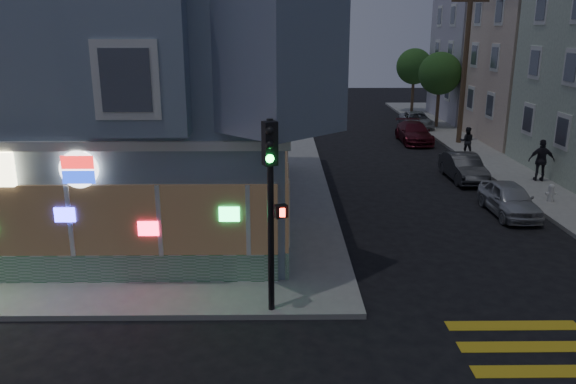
{
  "coord_description": "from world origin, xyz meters",
  "views": [
    {
      "loc": [
        0.9,
        -10.45,
        6.9
      ],
      "look_at": [
        1.09,
        5.09,
        2.41
      ],
      "focal_mm": 35.0,
      "sensor_mm": 36.0,
      "label": 1
    }
  ],
  "objects_px": {
    "parked_car_b": "(463,167)",
    "traffic_signal": "(271,186)",
    "utility_pole": "(465,66)",
    "parked_car_a": "(509,199)",
    "street_tree_near": "(440,74)",
    "pedestrian_b": "(541,160)",
    "fire_hydrant": "(551,192)",
    "pedestrian_a": "(467,141)",
    "parked_car_c": "(414,133)",
    "street_tree_far": "(414,67)",
    "parked_car_d": "(416,121)"
  },
  "relations": [
    {
      "from": "parked_car_b",
      "to": "traffic_signal",
      "type": "relative_size",
      "value": 0.8
    },
    {
      "from": "utility_pole",
      "to": "parked_car_a",
      "type": "height_order",
      "value": "utility_pole"
    },
    {
      "from": "street_tree_near",
      "to": "pedestrian_b",
      "type": "bearing_deg",
      "value": -87.3
    },
    {
      "from": "traffic_signal",
      "to": "fire_hydrant",
      "type": "xyz_separation_m",
      "value": [
        11.26,
        9.24,
        -2.86
      ]
    },
    {
      "from": "pedestrian_a",
      "to": "parked_car_c",
      "type": "height_order",
      "value": "pedestrian_a"
    },
    {
      "from": "pedestrian_b",
      "to": "street_tree_far",
      "type": "bearing_deg",
      "value": -77.45
    },
    {
      "from": "parked_car_d",
      "to": "parked_car_c",
      "type": "bearing_deg",
      "value": -102.5
    },
    {
      "from": "utility_pole",
      "to": "fire_hydrant",
      "type": "relative_size",
      "value": 12.27
    },
    {
      "from": "street_tree_near",
      "to": "parked_car_a",
      "type": "distance_m",
      "value": 20.25
    },
    {
      "from": "pedestrian_b",
      "to": "utility_pole",
      "type": "bearing_deg",
      "value": -73.57
    },
    {
      "from": "utility_pole",
      "to": "fire_hydrant",
      "type": "height_order",
      "value": "utility_pole"
    },
    {
      "from": "utility_pole",
      "to": "parked_car_d",
      "type": "relative_size",
      "value": 2.07
    },
    {
      "from": "pedestrian_a",
      "to": "utility_pole",
      "type": "bearing_deg",
      "value": -86.71
    },
    {
      "from": "street_tree_far",
      "to": "pedestrian_b",
      "type": "bearing_deg",
      "value": -88.22
    },
    {
      "from": "parked_car_c",
      "to": "traffic_signal",
      "type": "height_order",
      "value": "traffic_signal"
    },
    {
      "from": "street_tree_far",
      "to": "parked_car_d",
      "type": "bearing_deg",
      "value": -100.46
    },
    {
      "from": "traffic_signal",
      "to": "parked_car_a",
      "type": "bearing_deg",
      "value": 18.05
    },
    {
      "from": "parked_car_a",
      "to": "traffic_signal",
      "type": "relative_size",
      "value": 0.77
    },
    {
      "from": "parked_car_c",
      "to": "parked_car_b",
      "type": "bearing_deg",
      "value": -88.27
    },
    {
      "from": "fire_hydrant",
      "to": "parked_car_b",
      "type": "bearing_deg",
      "value": 120.77
    },
    {
      "from": "utility_pole",
      "to": "parked_car_a",
      "type": "xyz_separation_m",
      "value": [
        -2.29,
        -13.82,
        -4.17
      ]
    },
    {
      "from": "traffic_signal",
      "to": "fire_hydrant",
      "type": "bearing_deg",
      "value": 15.93
    },
    {
      "from": "parked_car_d",
      "to": "traffic_signal",
      "type": "distance_m",
      "value": 29.59
    },
    {
      "from": "pedestrian_a",
      "to": "pedestrian_b",
      "type": "bearing_deg",
      "value": 120.11
    },
    {
      "from": "street_tree_far",
      "to": "traffic_signal",
      "type": "relative_size",
      "value": 1.1
    },
    {
      "from": "street_tree_far",
      "to": "street_tree_near",
      "type": "bearing_deg",
      "value": -90.0
    },
    {
      "from": "pedestrian_a",
      "to": "street_tree_far",
      "type": "bearing_deg",
      "value": -78.73
    },
    {
      "from": "parked_car_c",
      "to": "fire_hydrant",
      "type": "distance_m",
      "value": 13.51
    },
    {
      "from": "utility_pole",
      "to": "parked_car_a",
      "type": "relative_size",
      "value": 2.44
    },
    {
      "from": "pedestrian_a",
      "to": "pedestrian_b",
      "type": "distance_m",
      "value": 5.92
    },
    {
      "from": "utility_pole",
      "to": "fire_hydrant",
      "type": "distance_m",
      "value": 13.29
    },
    {
      "from": "street_tree_far",
      "to": "pedestrian_b",
      "type": "height_order",
      "value": "street_tree_far"
    },
    {
      "from": "utility_pole",
      "to": "street_tree_far",
      "type": "xyz_separation_m",
      "value": [
        0.2,
        14.0,
        -0.86
      ]
    },
    {
      "from": "pedestrian_b",
      "to": "parked_car_c",
      "type": "relative_size",
      "value": 0.43
    },
    {
      "from": "parked_car_d",
      "to": "traffic_signal",
      "type": "bearing_deg",
      "value": -107.71
    },
    {
      "from": "street_tree_far",
      "to": "fire_hydrant",
      "type": "relative_size",
      "value": 7.23
    },
    {
      "from": "street_tree_far",
      "to": "pedestrian_a",
      "type": "bearing_deg",
      "value": -92.92
    },
    {
      "from": "pedestrian_b",
      "to": "parked_car_c",
      "type": "distance_m",
      "value": 10.63
    },
    {
      "from": "pedestrian_b",
      "to": "traffic_signal",
      "type": "bearing_deg",
      "value": 56.31
    },
    {
      "from": "street_tree_far",
      "to": "traffic_signal",
      "type": "bearing_deg",
      "value": -107.85
    },
    {
      "from": "parked_car_b",
      "to": "parked_car_c",
      "type": "xyz_separation_m",
      "value": [
        -0.23,
        9.29,
        0.02
      ]
    },
    {
      "from": "parked_car_c",
      "to": "parked_car_a",
      "type": "bearing_deg",
      "value": -88.2
    },
    {
      "from": "pedestrian_a",
      "to": "traffic_signal",
      "type": "relative_size",
      "value": 0.33
    },
    {
      "from": "parked_car_c",
      "to": "pedestrian_b",
      "type": "bearing_deg",
      "value": -69.94
    },
    {
      "from": "parked_car_b",
      "to": "traffic_signal",
      "type": "distance_m",
      "value": 16.16
    },
    {
      "from": "parked_car_d",
      "to": "pedestrian_b",
      "type": "bearing_deg",
      "value": -79.46
    },
    {
      "from": "street_tree_near",
      "to": "street_tree_far",
      "type": "relative_size",
      "value": 1.0
    },
    {
      "from": "parked_car_b",
      "to": "parked_car_d",
      "type": "distance_m",
      "value": 14.54
    },
    {
      "from": "street_tree_near",
      "to": "fire_hydrant",
      "type": "bearing_deg",
      "value": -90.85
    },
    {
      "from": "street_tree_near",
      "to": "parked_car_b",
      "type": "bearing_deg",
      "value": -100.22
    }
  ]
}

